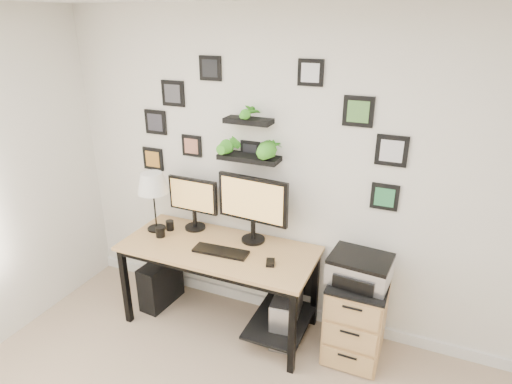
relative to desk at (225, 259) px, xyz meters
The scene contains 14 objects.
room 0.78m from the desk, 37.16° to the left, with size 4.00×4.00×4.00m.
desk is the anchor object (origin of this frame).
monitor_left 0.58m from the desk, 155.12° to the left, with size 0.46×0.18×0.47m.
monitor_right 0.52m from the desk, 42.42° to the left, with size 0.61×0.21×0.57m.
keyboard 0.17m from the desk, 77.08° to the right, with size 0.45×0.14×0.02m, color black.
mouse 0.49m from the desk, 14.35° to the right, with size 0.06×0.10×0.03m, color black.
table_lamp 0.88m from the desk, behind, with size 0.26×0.26×0.53m.
mug 0.60m from the desk, behind, with size 0.08×0.08×0.09m, color black.
pen_cup 0.60m from the desk, behind, with size 0.07×0.07×0.09m, color black.
pc_tower_black 0.79m from the desk, behind, with size 0.19×0.43×0.43m, color black.
pc_tower_grey 0.69m from the desk, ahead, with size 0.24×0.45×0.43m.
file_cabinet 1.14m from the desk, ahead, with size 0.43×0.53×0.67m.
printer 1.10m from the desk, ahead, with size 0.46×0.39×0.20m.
wall_decor 1.07m from the desk, 63.90° to the left, with size 2.28×0.18×1.06m.
Camera 1 is at (1.03, -1.06, 2.48)m, focal length 30.00 mm.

